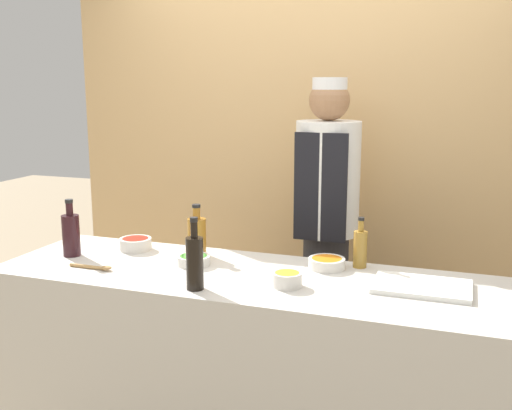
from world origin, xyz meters
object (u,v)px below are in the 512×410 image
(bottle_wine, at_px, (71,234))
(chef_center, at_px, (326,228))
(cutting_board, at_px, (422,287))
(wooden_spoon, at_px, (95,267))
(bottle_amber, at_px, (197,235))
(sauce_bowl_orange, at_px, (327,263))
(bottle_vinegar, at_px, (360,248))
(sauce_bowl_yellow, at_px, (287,279))
(sauce_bowl_red, at_px, (136,243))
(sauce_bowl_green, at_px, (194,260))
(bottle_soy, at_px, (195,261))

(bottle_wine, relative_size, chef_center, 0.16)
(cutting_board, distance_m, wooden_spoon, 1.41)
(bottle_amber, bearing_deg, sauce_bowl_orange, 0.38)
(bottle_vinegar, bearing_deg, sauce_bowl_orange, -153.78)
(sauce_bowl_yellow, xyz_separation_m, sauce_bowl_red, (-0.86, 0.27, -0.00))
(sauce_bowl_red, distance_m, sauce_bowl_green, 0.40)
(sauce_bowl_orange, bearing_deg, wooden_spoon, -159.65)
(sauce_bowl_green, height_order, chef_center, chef_center)
(sauce_bowl_red, bearing_deg, cutting_board, -5.03)
(sauce_bowl_yellow, xyz_separation_m, bottle_amber, (-0.54, 0.29, 0.06))
(sauce_bowl_green, xyz_separation_m, wooden_spoon, (-0.39, -0.21, -0.01))
(bottle_vinegar, height_order, bottle_soy, bottle_soy)
(sauce_bowl_orange, bearing_deg, sauce_bowl_yellow, -108.20)
(bottle_vinegar, distance_m, bottle_soy, 0.77)
(cutting_board, height_order, bottle_amber, bottle_amber)
(chef_center, bearing_deg, wooden_spoon, -131.04)
(sauce_bowl_yellow, bearing_deg, cutting_board, 16.44)
(bottle_wine, relative_size, bottle_soy, 0.93)
(sauce_bowl_red, distance_m, bottle_amber, 0.34)
(sauce_bowl_red, bearing_deg, wooden_spoon, -90.93)
(cutting_board, relative_size, bottle_vinegar, 1.67)
(bottle_vinegar, bearing_deg, chef_center, 117.53)
(sauce_bowl_orange, xyz_separation_m, sauce_bowl_yellow, (-0.10, -0.29, 0.01))
(bottle_wine, distance_m, bottle_soy, 0.80)
(bottle_vinegar, xyz_separation_m, wooden_spoon, (-1.10, -0.43, -0.08))
(bottle_amber, bearing_deg, bottle_wine, -159.84)
(sauce_bowl_yellow, xyz_separation_m, chef_center, (-0.04, 0.89, 0.01))
(sauce_bowl_orange, height_order, sauce_bowl_green, sauce_bowl_orange)
(sauce_bowl_orange, xyz_separation_m, bottle_wine, (-1.20, -0.21, 0.08))
(bottle_wine, height_order, bottle_soy, bottle_soy)
(sauce_bowl_yellow, relative_size, wooden_spoon, 0.57)
(wooden_spoon, bearing_deg, sauce_bowl_green, 28.07)
(sauce_bowl_orange, distance_m, sauce_bowl_green, 0.60)
(bottle_vinegar, distance_m, bottle_wine, 1.36)
(bottle_wine, bearing_deg, bottle_soy, -17.21)
(sauce_bowl_yellow, relative_size, bottle_amber, 0.49)
(sauce_bowl_orange, relative_size, bottle_soy, 0.55)
(chef_center, bearing_deg, sauce_bowl_red, -143.34)
(sauce_bowl_green, relative_size, cutting_board, 0.39)
(sauce_bowl_green, distance_m, bottle_soy, 0.34)
(sauce_bowl_red, bearing_deg, bottle_wine, -140.74)
(bottle_amber, bearing_deg, bottle_soy, -65.92)
(cutting_board, xyz_separation_m, chef_center, (-0.56, 0.73, 0.03))
(bottle_vinegar, bearing_deg, sauce_bowl_yellow, -122.76)
(cutting_board, bearing_deg, bottle_amber, 172.60)
(wooden_spoon, xyz_separation_m, chef_center, (0.83, 0.95, 0.03))
(sauce_bowl_orange, xyz_separation_m, cutting_board, (0.42, -0.14, -0.02))
(bottle_vinegar, xyz_separation_m, bottle_wine, (-1.33, -0.28, 0.02))
(sauce_bowl_red, relative_size, sauce_bowl_green, 1.04)
(sauce_bowl_red, relative_size, bottle_vinegar, 0.69)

